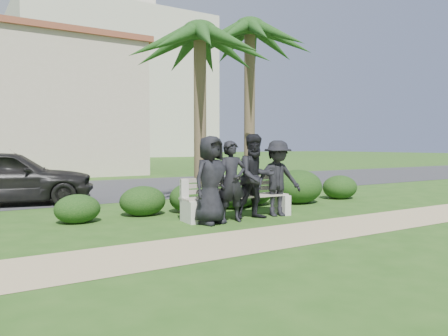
% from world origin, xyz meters
% --- Properties ---
extents(ground, '(160.00, 160.00, 0.00)m').
position_xyz_m(ground, '(0.00, 0.00, 0.00)').
color(ground, '#275017').
rests_on(ground, ground).
extents(footpath, '(30.00, 1.60, 0.01)m').
position_xyz_m(footpath, '(0.00, -1.80, 0.00)').
color(footpath, tan).
rests_on(footpath, ground).
extents(asphalt_street, '(160.00, 8.00, 0.01)m').
position_xyz_m(asphalt_street, '(0.00, 8.00, 0.00)').
color(asphalt_street, '#2D2D30').
rests_on(asphalt_street, ground).
extents(stucco_bldg_right, '(8.40, 8.40, 7.30)m').
position_xyz_m(stucco_bldg_right, '(-1.00, 18.00, 3.66)').
color(stucco_bldg_right, '#BEB08E').
rests_on(stucco_bldg_right, ground).
extents(hotel_tower, '(26.00, 18.00, 37.30)m').
position_xyz_m(hotel_tower, '(14.00, 55.00, 13.41)').
color(hotel_tower, beige).
rests_on(hotel_tower, ground).
extents(park_bench, '(2.53, 0.74, 0.87)m').
position_xyz_m(park_bench, '(-0.69, 0.21, 0.39)').
color(park_bench, gray).
rests_on(park_bench, ground).
extents(man_a, '(0.99, 0.78, 1.79)m').
position_xyz_m(man_a, '(-1.55, -0.14, 0.90)').
color(man_a, black).
rests_on(man_a, ground).
extents(man_b, '(0.68, 0.50, 1.69)m').
position_xyz_m(man_b, '(-1.05, -0.15, 0.85)').
color(man_b, black).
rests_on(man_b, ground).
extents(man_c, '(0.96, 0.79, 1.84)m').
position_xyz_m(man_c, '(-0.42, -0.13, 0.92)').
color(man_c, black).
rests_on(man_c, ground).
extents(man_d, '(1.22, 0.86, 1.71)m').
position_xyz_m(man_d, '(0.23, -0.08, 0.85)').
color(man_d, black).
rests_on(man_d, ground).
extents(hedge_a, '(0.94, 0.77, 0.61)m').
position_xyz_m(hedge_a, '(-3.82, 1.43, 0.30)').
color(hedge_a, black).
rests_on(hedge_a, ground).
extents(hedge_b, '(1.06, 0.88, 0.69)m').
position_xyz_m(hedge_b, '(-2.31, 1.63, 0.35)').
color(hedge_b, black).
rests_on(hedge_b, ground).
extents(hedge_c, '(1.13, 0.93, 0.74)m').
position_xyz_m(hedge_c, '(-1.12, 1.47, 0.37)').
color(hedge_c, black).
rests_on(hedge_c, ground).
extents(hedge_d, '(1.42, 1.18, 0.93)m').
position_xyz_m(hedge_d, '(0.71, 1.69, 0.46)').
color(hedge_d, black).
rests_on(hedge_d, ground).
extents(hedge_e, '(1.47, 1.21, 0.96)m').
position_xyz_m(hedge_e, '(2.10, 1.35, 0.48)').
color(hedge_e, black).
rests_on(hedge_e, ground).
extents(hedge_f, '(1.11, 0.91, 0.72)m').
position_xyz_m(hedge_f, '(3.86, 1.44, 0.36)').
color(hedge_f, black).
rests_on(hedge_f, ground).
extents(hedge_extra, '(1.13, 0.93, 0.74)m').
position_xyz_m(hedge_extra, '(0.07, 1.47, 0.37)').
color(hedge_extra, black).
rests_on(hedge_extra, ground).
extents(palm_left, '(3.00, 3.00, 5.39)m').
position_xyz_m(palm_left, '(-0.55, 2.10, 4.43)').
color(palm_left, brown).
rests_on(palm_left, ground).
extents(palm_right, '(3.00, 3.00, 5.95)m').
position_xyz_m(palm_right, '(1.50, 2.79, 4.98)').
color(palm_right, brown).
rests_on(palm_right, ground).
extents(car_a, '(4.68, 2.69, 1.50)m').
position_xyz_m(car_a, '(-4.73, 5.19, 0.75)').
color(car_a, black).
rests_on(car_a, ground).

